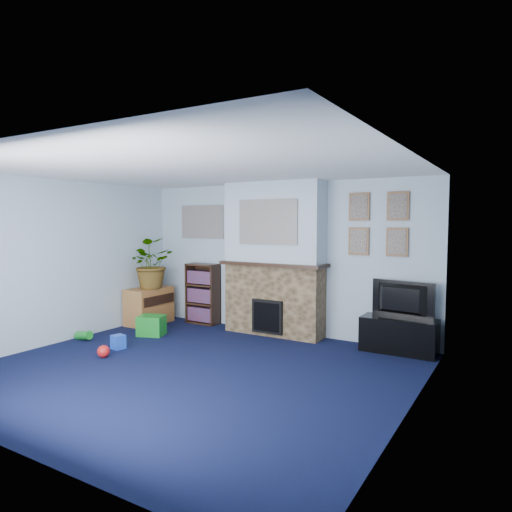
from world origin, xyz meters
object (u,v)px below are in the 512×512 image
Objects in this scene: tv_stand at (399,336)px; bookshelf at (203,295)px; television at (400,300)px; sideboard at (149,304)px.

bookshelf is (-3.40, 0.08, 0.28)m from tv_stand.
tv_stand is 0.50m from television.
bookshelf is at bearing 32.93° from sideboard.
television is at bearing -0.95° from bookshelf.
tv_stand is 1.23× the size of sideboard.
sideboard is at bearing -174.05° from tv_stand.
television reaches higher than tv_stand.
television is 0.83× the size of bookshelf.
bookshelf is 0.96m from sideboard.
television is at bearing 6.22° from sideboard.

